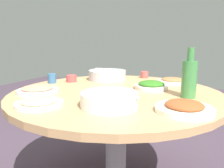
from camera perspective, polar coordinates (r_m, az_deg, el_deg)
round_dining_table at (r=1.34m, az=1.09°, el=-6.38°), size 1.28×1.28×0.72m
rice_bowl at (r=1.70m, az=-1.31°, el=2.52°), size 0.30×0.30×0.09m
soup_bowl at (r=0.98m, az=-0.72°, el=-4.35°), size 0.27×0.29×0.07m
dish_shrimp at (r=1.34m, az=-19.45°, el=-1.38°), size 0.24×0.24×0.04m
dish_noodles at (r=1.06m, az=-19.10°, el=-4.73°), size 0.23×0.23×0.04m
dish_greens at (r=1.39m, az=10.59°, el=-0.35°), size 0.22×0.22×0.05m
dish_stirfry at (r=0.96m, az=18.99°, el=-6.01°), size 0.25×0.25×0.05m
dish_tofu_braise at (r=1.63m, az=16.09°, el=0.91°), size 0.22×0.22×0.04m
green_bottle at (r=1.20m, az=20.19°, el=1.60°), size 0.08×0.08×0.27m
tea_cup_near at (r=1.64m, az=-10.93°, el=1.49°), size 0.08×0.08×0.05m
tea_cup_far at (r=1.62m, az=-15.94°, el=1.47°), size 0.06×0.06×0.07m
tea_cup_side at (r=1.82m, az=8.79°, el=2.52°), size 0.06×0.06×0.06m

